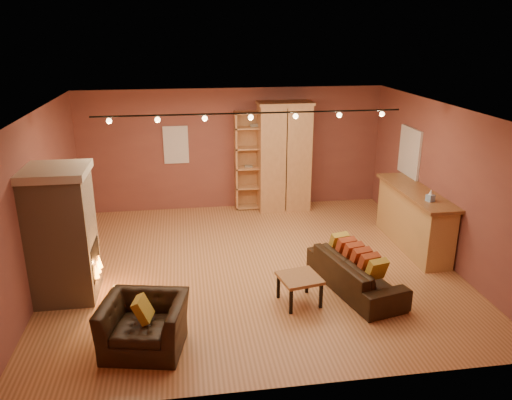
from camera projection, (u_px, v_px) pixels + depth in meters
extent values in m
plane|color=#A3653A|center=(253.00, 266.00, 9.00)|extent=(7.00, 7.00, 0.00)
plane|color=brown|center=(252.00, 110.00, 8.09)|extent=(7.00, 7.00, 0.00)
cube|color=brown|center=(233.00, 149.00, 11.58)|extent=(7.00, 0.02, 2.80)
cube|color=brown|center=(38.00, 202.00, 8.05)|extent=(0.02, 6.50, 2.80)
cube|color=brown|center=(444.00, 183.00, 9.03)|extent=(0.02, 6.50, 2.80)
cube|color=tan|center=(63.00, 238.00, 7.68)|extent=(0.90, 0.90, 2.00)
cube|color=beige|center=(54.00, 172.00, 7.34)|extent=(0.98, 0.98, 0.12)
cube|color=black|center=(93.00, 259.00, 7.87)|extent=(0.10, 0.65, 0.55)
cone|color=orange|center=(98.00, 266.00, 7.92)|extent=(0.10, 0.10, 0.22)
cube|color=white|center=(176.00, 145.00, 11.33)|extent=(0.56, 0.04, 0.86)
cube|color=tan|center=(254.00, 159.00, 11.72)|extent=(0.94, 0.04, 2.29)
cube|color=tan|center=(236.00, 162.00, 11.50)|extent=(0.04, 0.36, 2.29)
cube|color=tan|center=(274.00, 160.00, 11.63)|extent=(0.04, 0.36, 2.29)
cube|color=gray|center=(248.00, 166.00, 11.58)|extent=(0.18, 0.12, 0.05)
cube|color=black|center=(260.00, 144.00, 11.46)|extent=(0.10, 0.10, 0.12)
cube|color=tan|center=(255.00, 206.00, 11.92)|extent=(0.94, 0.36, 0.04)
cube|color=tan|center=(255.00, 187.00, 11.77)|extent=(0.94, 0.36, 0.03)
cube|color=tan|center=(255.00, 167.00, 11.61)|extent=(0.94, 0.36, 0.04)
cube|color=tan|center=(255.00, 148.00, 11.46)|extent=(0.94, 0.36, 0.04)
cube|color=tan|center=(255.00, 128.00, 11.31)|extent=(0.94, 0.36, 0.04)
cube|color=tan|center=(255.00, 112.00, 11.20)|extent=(0.94, 0.36, 0.04)
cube|color=tan|center=(284.00, 158.00, 11.50)|extent=(1.17, 0.64, 2.46)
cube|color=#956136|center=(287.00, 161.00, 11.20)|extent=(0.02, 0.01, 2.36)
cube|color=tan|center=(285.00, 103.00, 11.09)|extent=(1.23, 0.70, 0.06)
cube|color=tan|center=(413.00, 220.00, 9.65)|extent=(0.52, 2.29, 1.09)
cube|color=#956136|center=(416.00, 192.00, 9.46)|extent=(0.64, 2.41, 0.06)
cube|color=#86ADD7|center=(430.00, 198.00, 8.83)|extent=(0.16, 0.16, 0.13)
cone|color=white|center=(431.00, 192.00, 8.79)|extent=(0.08, 0.08, 0.10)
cube|color=white|center=(410.00, 152.00, 10.26)|extent=(0.05, 0.90, 1.00)
imported|color=black|center=(356.00, 268.00, 8.08)|extent=(1.01, 2.02, 0.76)
cube|color=gold|center=(377.00, 269.00, 7.53)|extent=(0.35, 0.29, 0.36)
cube|color=#A84121|center=(368.00, 263.00, 7.72)|extent=(0.35, 0.29, 0.36)
cube|color=#A84121|center=(360.00, 257.00, 7.91)|extent=(0.35, 0.29, 0.36)
cube|color=#A84121|center=(353.00, 252.00, 8.11)|extent=(0.35, 0.29, 0.36)
cube|color=#A84121|center=(346.00, 247.00, 8.30)|extent=(0.35, 0.29, 0.36)
cube|color=gold|center=(339.00, 242.00, 8.49)|extent=(0.35, 0.29, 0.36)
imported|color=black|center=(144.00, 317.00, 6.55)|extent=(1.19, 0.90, 0.93)
cube|color=gold|center=(143.00, 309.00, 6.51)|extent=(0.29, 0.34, 0.34)
cube|color=#956136|center=(300.00, 278.00, 7.66)|extent=(0.70, 0.70, 0.05)
cube|color=black|center=(287.00, 300.00, 7.46)|extent=(0.05, 0.05, 0.40)
cube|color=black|center=(319.00, 298.00, 7.53)|extent=(0.05, 0.05, 0.40)
cube|color=black|center=(280.00, 285.00, 7.93)|extent=(0.05, 0.05, 0.40)
cube|color=black|center=(311.00, 282.00, 8.00)|extent=(0.05, 0.05, 0.40)
cylinder|color=black|center=(251.00, 113.00, 8.30)|extent=(5.20, 0.03, 0.03)
sphere|color=#FFD88C|center=(109.00, 121.00, 8.00)|extent=(0.09, 0.09, 0.09)
sphere|color=#FFD88C|center=(158.00, 120.00, 8.11)|extent=(0.09, 0.09, 0.09)
sphere|color=#FFD88C|center=(205.00, 118.00, 8.22)|extent=(0.09, 0.09, 0.09)
sphere|color=#FFD88C|center=(251.00, 117.00, 8.32)|extent=(0.09, 0.09, 0.09)
sphere|color=#FFD88C|center=(296.00, 116.00, 8.43)|extent=(0.09, 0.09, 0.09)
sphere|color=#FFD88C|center=(339.00, 115.00, 8.54)|extent=(0.09, 0.09, 0.09)
sphere|color=#FFD88C|center=(382.00, 114.00, 8.65)|extent=(0.09, 0.09, 0.09)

